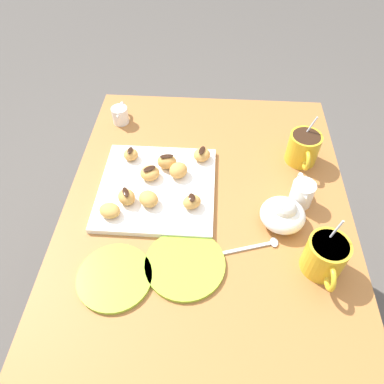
{
  "coord_description": "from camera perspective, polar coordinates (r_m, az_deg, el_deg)",
  "views": [
    {
      "loc": [
        0.62,
        -0.0,
        1.5
      ],
      "look_at": [
        -0.01,
        -0.04,
        0.76
      ],
      "focal_mm": 33.83,
      "sensor_mm": 36.0,
      "label": 1
    }
  ],
  "objects": [
    {
      "name": "coffee_mug_mustard_left",
      "position": [
        1.1,
        17.17,
        6.7
      ],
      "size": [
        0.13,
        0.09,
        0.14
      ],
      "color": "gold",
      "rests_on": "dining_table"
    },
    {
      "name": "saucer_lime_left",
      "position": [
        0.86,
        -12.08,
        -13.01
      ],
      "size": [
        0.17,
        0.17,
        0.01
      ],
      "primitive_type": "cylinder",
      "color": "#9EC633",
      "rests_on": "dining_table"
    },
    {
      "name": "cream_pitcher_white",
      "position": [
        0.99,
        16.96,
        -0.05
      ],
      "size": [
        0.1,
        0.06,
        0.07
      ],
      "color": "white",
      "rests_on": "dining_table"
    },
    {
      "name": "chocolate_drizzle_1",
      "position": [
        0.94,
        -10.42,
        -0.01
      ],
      "size": [
        0.04,
        0.03,
        0.0
      ],
      "primitive_type": "ellipsoid",
      "rotation": [
        0.0,
        0.0,
        0.41
      ],
      "color": "black",
      "rests_on": "beignet_1"
    },
    {
      "name": "pastry_plate_square",
      "position": [
        1.0,
        -5.51,
        0.67
      ],
      "size": [
        0.31,
        0.31,
        0.02
      ],
      "primitive_type": "cube",
      "color": "white",
      "rests_on": "dining_table"
    },
    {
      "name": "beignet_1",
      "position": [
        0.96,
        -10.26,
        -0.78
      ],
      "size": [
        0.07,
        0.07,
        0.04
      ],
      "primitive_type": "ellipsoid",
      "rotation": [
        0.0,
        0.0,
        0.67
      ],
      "color": "#D19347",
      "rests_on": "pastry_plate_square"
    },
    {
      "name": "beignet_8",
      "position": [
        1.03,
        -3.96,
        4.79
      ],
      "size": [
        0.05,
        0.06,
        0.04
      ],
      "primitive_type": "ellipsoid",
      "rotation": [
        0.0,
        0.0,
        4.62
      ],
      "color": "#D19347",
      "rests_on": "pastry_plate_square"
    },
    {
      "name": "beignet_3",
      "position": [
        0.94,
        -12.83,
        -2.87
      ],
      "size": [
        0.06,
        0.07,
        0.03
      ],
      "primitive_type": "ellipsoid",
      "rotation": [
        0.0,
        0.0,
        5.9
      ],
      "color": "#D19347",
      "rests_on": "pastry_plate_square"
    },
    {
      "name": "beignet_2",
      "position": [
        0.95,
        -6.86,
        -1.07
      ],
      "size": [
        0.07,
        0.07,
        0.03
      ],
      "primitive_type": "ellipsoid",
      "rotation": [
        0.0,
        0.0,
        2.38
      ],
      "color": "#D19347",
      "rests_on": "pastry_plate_square"
    },
    {
      "name": "chocolate_drizzle_4",
      "position": [
        0.92,
        -0.02,
        -0.86
      ],
      "size": [
        0.03,
        0.02,
        0.0
      ],
      "primitive_type": "ellipsoid",
      "rotation": [
        0.0,
        0.0,
        3.34
      ],
      "color": "black",
      "rests_on": "beignet_4"
    },
    {
      "name": "beignet_6",
      "position": [
        1.06,
        1.58,
        5.9
      ],
      "size": [
        0.07,
        0.07,
        0.03
      ],
      "primitive_type": "ellipsoid",
      "rotation": [
        0.0,
        0.0,
        2.46
      ],
      "color": "#D19347",
      "rests_on": "pastry_plate_square"
    },
    {
      "name": "beignet_4",
      "position": [
        0.93,
        -0.02,
        -1.57
      ],
      "size": [
        0.06,
        0.06,
        0.03
      ],
      "primitive_type": "ellipsoid",
      "rotation": [
        0.0,
        0.0,
        3.68
      ],
      "color": "#D19347",
      "rests_on": "pastry_plate_square"
    },
    {
      "name": "chocolate_drizzle_8",
      "position": [
        1.02,
        -4.02,
        5.65
      ],
      "size": [
        0.02,
        0.04,
        0.0
      ],
      "primitive_type": "ellipsoid",
      "rotation": [
        0.0,
        0.0,
        4.92
      ],
      "color": "black",
      "rests_on": "beignet_8"
    },
    {
      "name": "saucer_lime_right",
      "position": [
        0.86,
        -1.11,
        -11.28
      ],
      "size": [
        0.19,
        0.19,
        0.01
      ],
      "primitive_type": "cylinder",
      "color": "#9EC633",
      "rests_on": "dining_table"
    },
    {
      "name": "chocolate_drizzle_5",
      "position": [
        1.0,
        -6.74,
        3.69
      ],
      "size": [
        0.04,
        0.04,
        0.0
      ],
      "primitive_type": "ellipsoid",
      "rotation": [
        0.0,
        0.0,
        2.19
      ],
      "color": "black",
      "rests_on": "beignet_5"
    },
    {
      "name": "ice_cream_bowl",
      "position": [
        0.93,
        14.16,
        -3.33
      ],
      "size": [
        0.11,
        0.11,
        0.08
      ],
      "color": "white",
      "rests_on": "dining_table"
    },
    {
      "name": "coffee_mug_mustard_right",
      "position": [
        0.87,
        20.3,
        -9.42
      ],
      "size": [
        0.13,
        0.09,
        0.15
      ],
      "color": "gold",
      "rests_on": "dining_table"
    },
    {
      "name": "loose_spoon_near_saucer",
      "position": [
        0.9,
        10.02,
        -8.43
      ],
      "size": [
        0.06,
        0.15,
        0.01
      ],
      "color": "silver",
      "rests_on": "dining_table"
    },
    {
      "name": "chocolate_drizzle_6",
      "position": [
        1.04,
        1.6,
        6.59
      ],
      "size": [
        0.04,
        0.03,
        0.0
      ],
      "primitive_type": "ellipsoid",
      "rotation": [
        0.0,
        0.0,
        2.89
      ],
      "color": "black",
      "rests_on": "beignet_6"
    },
    {
      "name": "beignet_7",
      "position": [
        1.07,
        -9.61,
        5.83
      ],
      "size": [
        0.06,
        0.06,
        0.03
      ],
      "primitive_type": "ellipsoid",
      "rotation": [
        0.0,
        0.0,
        5.78
      ],
      "color": "#D19347",
      "rests_on": "pastry_plate_square"
    },
    {
      "name": "dining_table",
      "position": [
        1.1,
        2.15,
        -6.35
      ],
      "size": [
        0.95,
        0.76,
        0.74
      ],
      "color": "#A36633",
      "rests_on": "ground_plane"
    },
    {
      "name": "beignet_5",
      "position": [
        1.01,
        -6.65,
        2.99
      ],
      "size": [
        0.08,
        0.08,
        0.03
      ],
      "primitive_type": "ellipsoid",
      "rotation": [
        0.0,
        0.0,
        2.42
      ],
      "color": "#D19347",
      "rests_on": "pastry_plate_square"
    },
    {
      "name": "chocolate_drizzle_7",
      "position": [
        1.06,
        -9.72,
        6.49
      ],
      "size": [
        0.03,
        0.02,
        0.0
      ],
      "primitive_type": "ellipsoid",
      "rotation": [
        0.0,
        0.0,
        6.23
      ],
      "color": "black",
      "rests_on": "beignet_7"
    },
    {
      "name": "chocolate_sauce_pitcher",
      "position": [
        1.23,
        -11.26,
        11.95
      ],
      "size": [
        0.09,
        0.05,
        0.06
      ],
      "color": "white",
      "rests_on": "dining_table"
    },
    {
      "name": "ground_plane",
      "position": [
        1.62,
        1.52,
        -18.33
      ],
      "size": [
        8.0,
        8.0,
        0.0
      ],
      "primitive_type": "plane",
      "color": "#514C47"
    },
    {
      "name": "beignet_0",
      "position": [
        1.01,
        -2.15,
        3.44
      ],
      "size": [
        0.07,
        0.07,
        0.04
      ],
      "primitive_type": "ellipsoid",
      "rotation": [
        0.0,
        0.0,
        4.25
      ],
      "color": "#D19347",
      "rests_on": "pastry_plate_square"
    }
  ]
}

